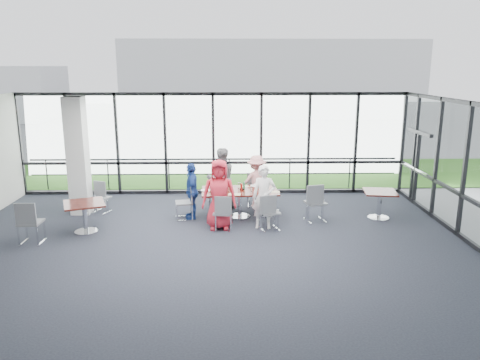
{
  "coord_description": "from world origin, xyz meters",
  "views": [
    {
      "loc": [
        0.5,
        -9.53,
        3.96
      ],
      "look_at": [
        0.77,
        2.24,
        1.1
      ],
      "focal_mm": 35.0,
      "sensor_mm": 36.0,
      "label": 1
    }
  ],
  "objects_px": {
    "chair_main_nl": "(222,213)",
    "diner_end": "(192,191)",
    "chair_main_nr": "(270,212)",
    "chair_main_fl": "(218,191)",
    "diner_far_left": "(221,179)",
    "diner_near_left": "(219,194)",
    "chair_main_fr": "(255,191)",
    "side_table_right": "(380,196)",
    "chair_spare_la": "(31,223)",
    "side_table_left": "(84,207)",
    "chair_spare_lb": "(101,198)",
    "diner_near_right": "(264,197)",
    "chair_spare_r": "(316,203)",
    "diner_far_right": "(256,181)",
    "main_table": "(240,194)",
    "chair_main_end": "(184,203)",
    "structural_column": "(78,156)"
  },
  "relations": [
    {
      "from": "chair_main_end",
      "to": "chair_spare_r",
      "type": "distance_m",
      "value": 3.46
    },
    {
      "from": "diner_end",
      "to": "chair_main_nr",
      "type": "bearing_deg",
      "value": 56.91
    },
    {
      "from": "chair_main_nr",
      "to": "chair_spare_r",
      "type": "relative_size",
      "value": 0.91
    },
    {
      "from": "side_table_left",
      "to": "diner_far_right",
      "type": "height_order",
      "value": "diner_far_right"
    },
    {
      "from": "chair_spare_la",
      "to": "chair_spare_r",
      "type": "xyz_separation_m",
      "value": [
        6.79,
        1.43,
        0.0
      ]
    },
    {
      "from": "diner_near_left",
      "to": "chair_main_fl",
      "type": "distance_m",
      "value": 1.85
    },
    {
      "from": "side_table_left",
      "to": "chair_main_end",
      "type": "relative_size",
      "value": 1.32
    },
    {
      "from": "diner_far_left",
      "to": "chair_main_fr",
      "type": "height_order",
      "value": "diner_far_left"
    },
    {
      "from": "chair_spare_la",
      "to": "diner_near_right",
      "type": "bearing_deg",
      "value": 10.65
    },
    {
      "from": "diner_near_left",
      "to": "chair_main_fr",
      "type": "distance_m",
      "value": 2.2
    },
    {
      "from": "chair_main_nl",
      "to": "chair_spare_la",
      "type": "relative_size",
      "value": 0.89
    },
    {
      "from": "main_table",
      "to": "chair_main_fr",
      "type": "bearing_deg",
      "value": 62.72
    },
    {
      "from": "chair_spare_lb",
      "to": "chair_main_end",
      "type": "bearing_deg",
      "value": -172.68
    },
    {
      "from": "diner_near_right",
      "to": "chair_main_fl",
      "type": "xyz_separation_m",
      "value": [
        -1.19,
        1.79,
        -0.33
      ]
    },
    {
      "from": "chair_main_fl",
      "to": "diner_far_left",
      "type": "bearing_deg",
      "value": 124.13
    },
    {
      "from": "diner_near_left",
      "to": "chair_main_nr",
      "type": "xyz_separation_m",
      "value": [
        1.25,
        -0.14,
        -0.42
      ]
    },
    {
      "from": "side_table_right",
      "to": "chair_spare_lb",
      "type": "xyz_separation_m",
      "value": [
        -7.55,
        0.71,
        -0.21
      ]
    },
    {
      "from": "diner_far_left",
      "to": "chair_spare_r",
      "type": "bearing_deg",
      "value": 137.05
    },
    {
      "from": "chair_main_nr",
      "to": "diner_near_right",
      "type": "bearing_deg",
      "value": 114.67
    },
    {
      "from": "chair_main_nr",
      "to": "chair_spare_la",
      "type": "relative_size",
      "value": 0.91
    },
    {
      "from": "diner_far_right",
      "to": "chair_main_fl",
      "type": "height_order",
      "value": "diner_far_right"
    },
    {
      "from": "chair_main_fr",
      "to": "chair_spare_la",
      "type": "height_order",
      "value": "chair_spare_la"
    },
    {
      "from": "chair_main_fl",
      "to": "chair_spare_la",
      "type": "height_order",
      "value": "chair_spare_la"
    },
    {
      "from": "diner_far_left",
      "to": "chair_main_nl",
      "type": "xyz_separation_m",
      "value": [
        0.06,
        -1.83,
        -0.43
      ]
    },
    {
      "from": "diner_far_right",
      "to": "diner_end",
      "type": "height_order",
      "value": "diner_far_right"
    },
    {
      "from": "chair_spare_la",
      "to": "chair_main_nl",
      "type": "bearing_deg",
      "value": 11.23
    },
    {
      "from": "chair_main_fr",
      "to": "chair_spare_r",
      "type": "relative_size",
      "value": 0.91
    },
    {
      "from": "chair_main_nl",
      "to": "chair_main_end",
      "type": "distance_m",
      "value": 1.35
    },
    {
      "from": "side_table_right",
      "to": "chair_spare_la",
      "type": "height_order",
      "value": "chair_spare_la"
    },
    {
      "from": "side_table_right",
      "to": "diner_near_right",
      "type": "relative_size",
      "value": 0.58
    },
    {
      "from": "diner_near_left",
      "to": "diner_near_right",
      "type": "xyz_separation_m",
      "value": [
        1.11,
        0.01,
        -0.08
      ]
    },
    {
      "from": "chair_main_nr",
      "to": "chair_main_end",
      "type": "height_order",
      "value": "chair_main_nr"
    },
    {
      "from": "chair_spare_r",
      "to": "chair_main_end",
      "type": "bearing_deg",
      "value": 161.23
    },
    {
      "from": "diner_near_left",
      "to": "chair_spare_lb",
      "type": "height_order",
      "value": "diner_near_left"
    },
    {
      "from": "structural_column",
      "to": "chair_spare_lb",
      "type": "relative_size",
      "value": 3.86
    },
    {
      "from": "main_table",
      "to": "chair_spare_r",
      "type": "xyz_separation_m",
      "value": [
        1.97,
        -0.4,
        -0.13
      ]
    },
    {
      "from": "diner_far_left",
      "to": "chair_spare_lb",
      "type": "distance_m",
      "value": 3.37
    },
    {
      "from": "side_table_left",
      "to": "chair_spare_lb",
      "type": "height_order",
      "value": "chair_spare_lb"
    },
    {
      "from": "structural_column",
      "to": "diner_far_left",
      "type": "relative_size",
      "value": 1.83
    },
    {
      "from": "diner_far_left",
      "to": "chair_spare_lb",
      "type": "xyz_separation_m",
      "value": [
        -3.33,
        -0.31,
        -0.46
      ]
    },
    {
      "from": "chair_spare_r",
      "to": "chair_spare_la",
      "type": "bearing_deg",
      "value": 177.35
    },
    {
      "from": "side_table_left",
      "to": "chair_main_nr",
      "type": "distance_m",
      "value": 4.53
    },
    {
      "from": "side_table_right",
      "to": "diner_far_left",
      "type": "bearing_deg",
      "value": 166.45
    },
    {
      "from": "chair_main_nr",
      "to": "chair_main_fl",
      "type": "height_order",
      "value": "chair_main_fl"
    },
    {
      "from": "chair_main_nr",
      "to": "diner_far_left",
      "type": "bearing_deg",
      "value": 107.26
    },
    {
      "from": "diner_far_right",
      "to": "chair_spare_r",
      "type": "xyz_separation_m",
      "value": [
        1.47,
        -1.35,
        -0.25
      ]
    },
    {
      "from": "chair_main_nl",
      "to": "diner_end",
      "type": "bearing_deg",
      "value": 137.1
    },
    {
      "from": "side_table_left",
      "to": "chair_main_nl",
      "type": "relative_size",
      "value": 1.34
    },
    {
      "from": "chair_main_nl",
      "to": "chair_spare_lb",
      "type": "relative_size",
      "value": 1.07
    },
    {
      "from": "diner_far_left",
      "to": "side_table_right",
      "type": "bearing_deg",
      "value": 149.42
    }
  ]
}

